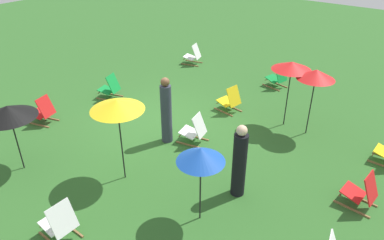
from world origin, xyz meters
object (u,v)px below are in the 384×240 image
(deckchair_1, at_px, (110,88))
(deckchair_9, at_px, (194,130))
(umbrella_2, at_px, (8,112))
(umbrella_3, at_px, (292,66))
(deckchair_2, at_px, (43,111))
(deckchair_8, at_px, (193,55))
(umbrella_4, at_px, (201,155))
(deckchair_7, at_px, (230,100))
(person_0, at_px, (166,112))
(deckchair_0, at_px, (362,192))
(umbrella_1, at_px, (117,105))
(deckchair_5, at_px, (59,222))
(umbrella_0, at_px, (316,75))
(deckchair_4, at_px, (277,77))
(person_1, at_px, (239,163))

(deckchair_1, distance_m, deckchair_9, 3.89)
(umbrella_2, relative_size, umbrella_3, 0.87)
(deckchair_2, relative_size, deckchair_8, 1.01)
(umbrella_3, distance_m, umbrella_4, 4.54)
(deckchair_7, distance_m, person_0, 2.56)
(umbrella_4, bearing_deg, deckchair_0, 133.10)
(deckchair_2, distance_m, umbrella_1, 4.08)
(umbrella_2, bearing_deg, deckchair_9, 142.50)
(person_0, bearing_deg, umbrella_2, -14.34)
(deckchair_1, distance_m, umbrella_1, 4.64)
(deckchair_9, xyz_separation_m, umbrella_3, (-2.34, 1.51, 1.44))
(deckchair_1, bearing_deg, umbrella_1, 35.98)
(deckchair_5, distance_m, umbrella_1, 2.52)
(umbrella_1, distance_m, umbrella_4, 2.18)
(umbrella_0, xyz_separation_m, umbrella_1, (4.44, -2.60, 0.13))
(umbrella_0, relative_size, umbrella_2, 1.12)
(deckchair_7, bearing_deg, deckchair_5, 10.99)
(deckchair_0, height_order, deckchair_8, same)
(deckchair_2, relative_size, deckchair_9, 1.02)
(deckchair_4, height_order, umbrella_1, umbrella_1)
(deckchair_2, height_order, deckchair_5, same)
(umbrella_1, bearing_deg, deckchair_7, 177.50)
(deckchair_8, height_order, umbrella_3, umbrella_3)
(deckchair_1, xyz_separation_m, deckchair_5, (4.65, 3.84, 0.00))
(deckchair_2, relative_size, umbrella_2, 0.51)
(deckchair_2, height_order, deckchair_8, same)
(deckchair_9, distance_m, umbrella_3, 3.14)
(deckchair_8, relative_size, deckchair_9, 1.02)
(umbrella_1, bearing_deg, deckchair_8, -155.12)
(umbrella_0, height_order, umbrella_1, umbrella_1)
(deckchair_5, bearing_deg, umbrella_2, -105.67)
(person_1, bearing_deg, deckchair_7, 99.34)
(umbrella_1, relative_size, umbrella_2, 1.19)
(umbrella_0, distance_m, umbrella_1, 5.15)
(deckchair_5, relative_size, umbrella_1, 0.42)
(deckchair_8, xyz_separation_m, umbrella_0, (2.48, 5.81, 1.39))
(deckchair_5, distance_m, umbrella_3, 6.83)
(umbrella_0, bearing_deg, deckchair_0, 42.74)
(deckchair_8, xyz_separation_m, umbrella_4, (6.92, 5.36, 1.17))
(deckchair_4, xyz_separation_m, umbrella_0, (2.40, 2.05, 1.39))
(deckchair_1, bearing_deg, umbrella_4, 48.15)
(deckchair_1, distance_m, umbrella_2, 4.26)
(deckchair_0, height_order, deckchair_4, same)
(deckchair_5, xyz_separation_m, umbrella_3, (-6.49, 1.53, 1.44))
(deckchair_7, relative_size, umbrella_0, 0.44)
(umbrella_1, height_order, umbrella_2, umbrella_1)
(deckchair_2, distance_m, umbrella_0, 7.68)
(umbrella_3, bearing_deg, deckchair_7, -81.99)
(umbrella_1, bearing_deg, deckchair_9, 169.91)
(deckchair_5, distance_m, person_1, 3.69)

